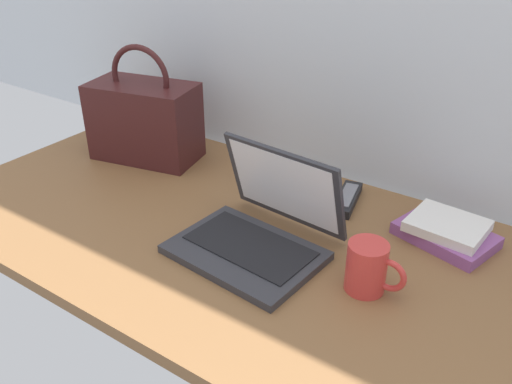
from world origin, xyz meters
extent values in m
cube|color=brown|center=(0.00, 0.00, 0.01)|extent=(1.60, 0.76, 0.03)
cube|color=#2D2D33|center=(0.04, -0.07, 0.04)|extent=(0.33, 0.25, 0.02)
cube|color=black|center=(0.04, -0.05, 0.05)|extent=(0.28, 0.16, 0.00)
cube|color=#2D2D33|center=(0.05, 0.07, 0.14)|extent=(0.30, 0.09, 0.19)
cube|color=white|center=(0.05, 0.06, 0.15)|extent=(0.27, 0.07, 0.17)
cylinder|color=red|center=(0.29, -0.03, 0.08)|extent=(0.08, 0.08, 0.10)
torus|color=red|center=(0.34, -0.03, 0.08)|extent=(0.07, 0.01, 0.07)
cylinder|color=brown|center=(0.29, -0.03, 0.13)|extent=(0.07, 0.07, 0.00)
cube|color=black|center=(0.12, 0.26, 0.04)|extent=(0.08, 0.17, 0.02)
cube|color=slate|center=(0.12, 0.26, 0.05)|extent=(0.06, 0.12, 0.00)
cube|color=#3F1919|center=(-0.49, 0.18, 0.14)|extent=(0.33, 0.22, 0.22)
torus|color=#3F1919|center=(-0.49, 0.18, 0.27)|extent=(0.18, 0.05, 0.18)
cube|color=#8C4C8C|center=(0.37, 0.23, 0.04)|extent=(0.23, 0.18, 0.03)
cube|color=silver|center=(0.37, 0.23, 0.07)|extent=(0.17, 0.15, 0.02)
camera|label=1|loc=(0.59, -0.83, 0.71)|focal=37.71mm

